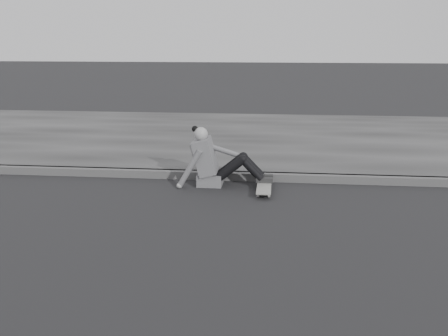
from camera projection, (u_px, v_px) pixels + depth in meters
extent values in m
plane|color=black|center=(419.00, 257.00, 4.93)|extent=(80.00, 80.00, 0.00)
cube|color=#474747|center=(372.00, 180.00, 7.40)|extent=(24.00, 0.16, 0.12)
cube|color=#333333|center=(346.00, 140.00, 10.31)|extent=(24.00, 6.00, 0.12)
cylinder|color=#9E9E99|center=(258.00, 195.00, 6.79)|extent=(0.03, 0.05, 0.05)
cylinder|color=#9E9E99|center=(269.00, 196.00, 6.77)|extent=(0.03, 0.05, 0.05)
cylinder|color=#9E9E99|center=(259.00, 184.00, 7.29)|extent=(0.03, 0.05, 0.05)
cylinder|color=#9E9E99|center=(270.00, 185.00, 7.27)|extent=(0.03, 0.05, 0.05)
cube|color=#302F32|center=(264.00, 193.00, 6.77)|extent=(0.16, 0.04, 0.03)
cube|color=#302F32|center=(265.00, 183.00, 7.27)|extent=(0.16, 0.04, 0.03)
cube|color=slate|center=(264.00, 186.00, 7.02)|extent=(0.20, 0.78, 0.02)
cube|color=#5A5A5D|center=(210.00, 179.00, 7.33)|extent=(0.36, 0.34, 0.18)
cube|color=#5A5A5D|center=(205.00, 156.00, 7.26)|extent=(0.37, 0.40, 0.57)
cube|color=#5A5A5D|center=(196.00, 148.00, 7.24)|extent=(0.14, 0.30, 0.20)
cylinder|color=#969696|center=(202.00, 140.00, 7.20)|extent=(0.09, 0.09, 0.08)
sphere|color=#969696|center=(201.00, 134.00, 7.18)|extent=(0.20, 0.20, 0.20)
sphere|color=black|center=(195.00, 129.00, 7.19)|extent=(0.09, 0.09, 0.09)
cylinder|color=black|center=(231.00, 168.00, 7.17)|extent=(0.43, 0.13, 0.39)
cylinder|color=black|center=(232.00, 165.00, 7.34)|extent=(0.43, 0.13, 0.39)
cylinder|color=black|center=(252.00, 169.00, 7.14)|extent=(0.35, 0.11, 0.36)
cylinder|color=black|center=(252.00, 166.00, 7.31)|extent=(0.35, 0.11, 0.36)
sphere|color=black|center=(242.00, 159.00, 7.12)|extent=(0.13, 0.13, 0.13)
sphere|color=black|center=(243.00, 157.00, 7.29)|extent=(0.13, 0.13, 0.13)
cube|color=#282828|center=(264.00, 180.00, 7.16)|extent=(0.24, 0.08, 0.07)
cube|color=#282828|center=(265.00, 177.00, 7.33)|extent=(0.24, 0.08, 0.07)
cylinder|color=#5A5A5D|center=(189.00, 169.00, 7.11)|extent=(0.38, 0.08, 0.58)
sphere|color=#969696|center=(179.00, 186.00, 7.18)|extent=(0.08, 0.08, 0.08)
cylinder|color=#5A5A5D|center=(223.00, 150.00, 7.37)|extent=(0.48, 0.08, 0.21)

